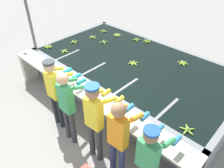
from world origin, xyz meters
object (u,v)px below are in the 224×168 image
worker_0 (55,88)px  banana_bunch_floating_7 (117,35)px  banana_bunch_floating_10 (103,31)px  banana_bunch_floating_11 (64,51)px  banana_bunch_floating_5 (74,42)px  support_post_left (27,10)px  banana_bunch_floating_1 (183,63)px  banana_bunch_floating_6 (147,41)px  knife_1 (48,65)px  worker_4 (149,158)px  worker_1 (68,102)px  banana_bunch_floating_3 (104,42)px  knife_0 (28,54)px  banana_bunch_floating_2 (137,40)px  banana_bunch_floating_9 (93,37)px  banana_bunch_floating_8 (187,130)px  banana_bunch_ledge_0 (155,132)px  worker_3 (119,135)px  banana_bunch_floating_4 (48,47)px  banana_bunch_floating_0 (133,63)px  worker_2 (95,116)px

worker_0 → banana_bunch_floating_7: bearing=109.3°
banana_bunch_floating_10 → banana_bunch_floating_11: 1.78m
banana_bunch_floating_5 → support_post_left: bearing=-164.1°
banana_bunch_floating_1 → banana_bunch_floating_6: 1.51m
banana_bunch_floating_5 → banana_bunch_floating_11: bearing=-63.9°
worker_0 → support_post_left: (-3.33, 1.37, 0.58)m
banana_bunch_floating_11 → knife_1: (0.31, -0.73, -0.01)m
worker_4 → banana_bunch_floating_11: (-3.81, 1.28, -0.09)m
worker_1 → banana_bunch_floating_1: size_ratio=6.07×
banana_bunch_floating_3 → knife_0: banana_bunch_floating_3 is taller
worker_1 → banana_bunch_floating_2: size_ratio=6.79×
worker_0 → banana_bunch_floating_9: bearing=122.0°
banana_bunch_floating_8 → support_post_left: (-5.85, 0.39, 0.71)m
worker_1 → banana_bunch_floating_2: 3.49m
banana_bunch_floating_5 → banana_bunch_ledge_0: size_ratio=1.07×
banana_bunch_floating_3 → knife_0: 2.21m
banana_bunch_floating_6 → knife_0: banana_bunch_floating_6 is taller
banana_bunch_floating_7 → worker_3: bearing=-47.2°
banana_bunch_floating_11 → support_post_left: 2.04m
banana_bunch_floating_2 → banana_bunch_ledge_0: size_ratio=0.95×
banana_bunch_floating_2 → banana_bunch_floating_8: (2.93, -2.29, -0.00)m
banana_bunch_floating_11 → banana_bunch_floating_5: bearing=116.1°
worker_0 → banana_bunch_floating_2: 3.30m
worker_4 → banana_bunch_floating_10: (-4.03, 3.05, -0.09)m
banana_bunch_floating_2 → banana_bunch_floating_6: bearing=25.7°
banana_bunch_floating_3 → banana_bunch_floating_7: size_ratio=0.91×
banana_bunch_floating_4 → knife_1: size_ratio=0.89×
banana_bunch_floating_2 → knife_1: banana_bunch_floating_2 is taller
banana_bunch_floating_0 → banana_bunch_floating_4: bearing=-157.9°
worker_3 → banana_bunch_floating_9: (-3.36, 2.49, -0.16)m
banana_bunch_floating_5 → knife_1: size_ratio=0.90×
banana_bunch_floating_7 → banana_bunch_floating_8: bearing=-30.7°
worker_2 → banana_bunch_ledge_0: 1.07m
worker_1 → worker_4: worker_1 is taller
banana_bunch_floating_3 → banana_bunch_floating_9: same height
banana_bunch_floating_1 → banana_bunch_floating_9: same height
knife_0 → banana_bunch_floating_9: bearing=75.8°
banana_bunch_floating_6 → support_post_left: 3.87m
banana_bunch_floating_6 → banana_bunch_ledge_0: (2.25, -2.86, 0.00)m
banana_bunch_floating_0 → banana_bunch_floating_2: bearing=124.8°
banana_bunch_floating_11 → banana_bunch_floating_8: bearing=-4.2°
banana_bunch_floating_4 → banana_bunch_ledge_0: bearing=-7.8°
banana_bunch_floating_5 → worker_3: bearing=-27.9°
worker_4 → banana_bunch_floating_1: bearing=109.6°
worker_0 → banana_bunch_floating_0: 2.14m
worker_2 → banana_bunch_floating_0: bearing=111.9°
banana_bunch_floating_9 → banana_bunch_floating_11: 1.20m
banana_bunch_floating_2 → knife_1: 2.82m
banana_bunch_floating_9 → banana_bunch_ledge_0: banana_bunch_ledge_0 is taller
banana_bunch_floating_5 → banana_bunch_ledge_0: bearing=-18.5°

